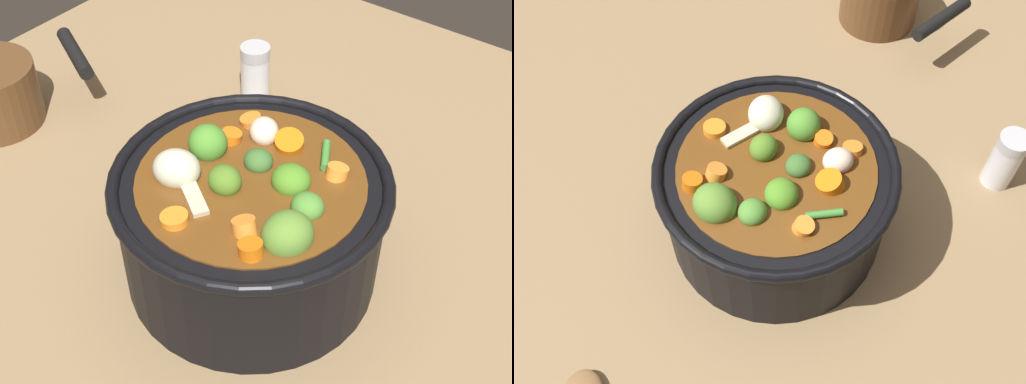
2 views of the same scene
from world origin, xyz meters
TOP-DOWN VIEW (x-y plane):
  - ground_plane at (0.00, 0.00)m, footprint 1.10×1.10m
  - cooking_pot at (-0.00, -0.00)m, footprint 0.26×0.26m
  - salt_shaker at (0.23, 0.17)m, footprint 0.04×0.04m

SIDE VIEW (x-z plane):
  - ground_plane at x=0.00m, z-range 0.00..0.00m
  - salt_shaker at x=0.23m, z-range 0.00..0.08m
  - cooking_pot at x=0.00m, z-range -0.01..0.14m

